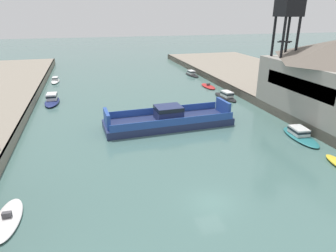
% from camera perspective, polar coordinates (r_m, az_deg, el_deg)
% --- Properties ---
extents(ground_plane, '(400.00, 400.00, 0.00)m').
position_cam_1_polar(ground_plane, '(29.30, 8.26, -14.23)').
color(ground_plane, '#476B66').
extents(chain_ferry, '(20.09, 7.06, 3.30)m').
position_cam_1_polar(chain_ferry, '(46.71, 0.08, 1.22)').
color(chain_ferry, navy).
rests_on(chain_ferry, ground).
extents(moored_boat_near_right, '(2.35, 6.28, 0.92)m').
position_cam_1_polar(moored_boat_near_right, '(72.20, 7.64, 7.50)').
color(moored_boat_near_right, red).
rests_on(moored_boat_near_right, ground).
extents(moored_boat_mid_left, '(2.20, 6.20, 0.91)m').
position_cam_1_polar(moored_boat_mid_left, '(30.05, -28.12, -15.32)').
color(moored_boat_mid_left, white).
rests_on(moored_boat_mid_left, ground).
extents(moored_boat_mid_right, '(2.89, 7.93, 1.79)m').
position_cam_1_polar(moored_boat_mid_right, '(63.07, -21.16, 4.71)').
color(moored_boat_mid_right, navy).
rests_on(moored_boat_mid_right, ground).
extents(moored_boat_far_left, '(3.46, 7.94, 1.41)m').
position_cam_1_polar(moored_boat_far_left, '(46.34, 23.73, -1.45)').
color(moored_boat_far_left, '#237075').
rests_on(moored_boat_far_left, ground).
extents(moored_boat_far_right, '(2.90, 7.89, 1.54)m').
position_cam_1_polar(moored_boat_far_right, '(63.19, 10.97, 5.71)').
color(moored_boat_far_right, black).
rests_on(moored_boat_far_right, ground).
extents(moored_boat_upstream_a, '(2.65, 7.39, 1.34)m').
position_cam_1_polar(moored_boat_upstream_a, '(85.43, 4.51, 9.89)').
color(moored_boat_upstream_a, black).
rests_on(moored_boat_upstream_a, ground).
extents(moored_boat_upstream_b, '(2.07, 6.41, 1.22)m').
position_cam_1_polar(moored_boat_upstream_b, '(82.07, -20.61, 8.14)').
color(moored_boat_upstream_b, white).
rests_on(moored_boat_upstream_b, ground).
extents(warehouse_shed, '(11.97, 21.68, 11.35)m').
position_cam_1_polar(warehouse_shed, '(53.23, 28.55, 8.07)').
color(warehouse_shed, gray).
rests_on(warehouse_shed, quay_right).
extents(crane_tower, '(3.59, 3.59, 17.29)m').
position_cam_1_polar(crane_tower, '(56.78, 21.76, 18.10)').
color(crane_tower, black).
rests_on(crane_tower, quay_right).
extents(bollard_right_aft, '(0.32, 0.32, 0.71)m').
position_cam_1_polar(bollard_right_aft, '(46.31, 28.16, -0.34)').
color(bollard_right_aft, black).
rests_on(bollard_right_aft, quay_right).
extents(bollard_right_far, '(0.32, 0.32, 0.71)m').
position_cam_1_polar(bollard_right_far, '(50.22, 23.96, 1.89)').
color(bollard_right_far, black).
rests_on(bollard_right_far, quay_right).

